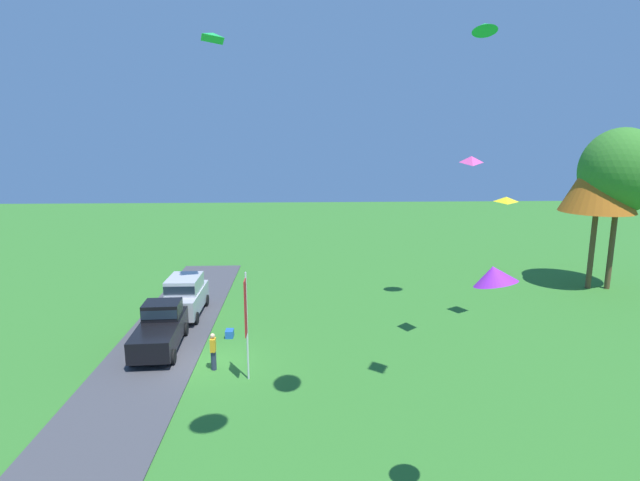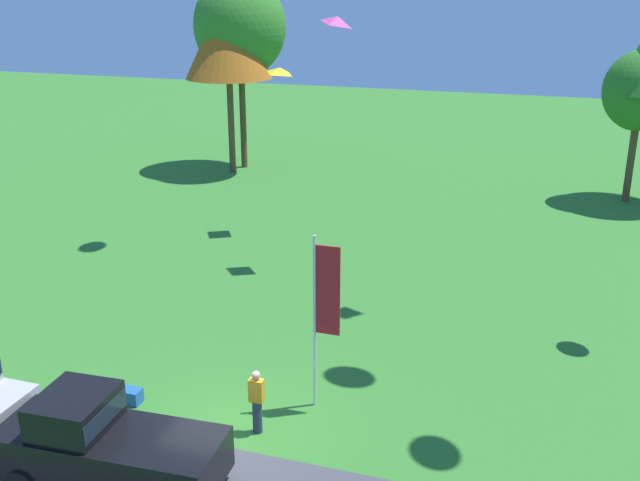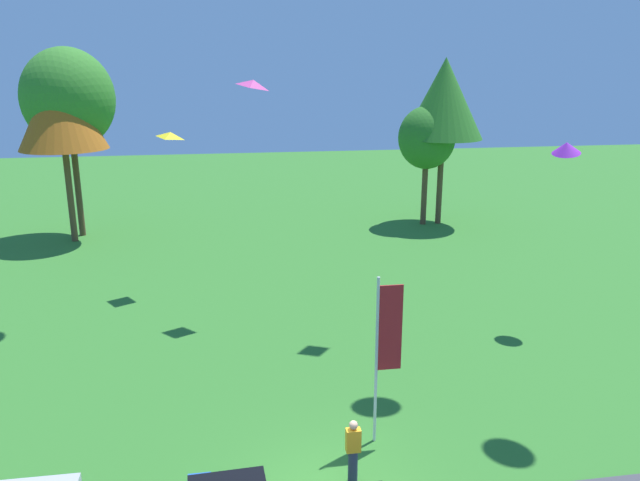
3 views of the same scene
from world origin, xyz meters
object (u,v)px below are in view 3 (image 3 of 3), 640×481
tree_right_of_center (68,99)px  kite_diamond_trailing_tail (254,84)px  flag_banner (386,339)px  kite_diamond_near_flag (171,135)px  kite_delta_mid_center (567,148)px  tree_left_of_center (427,138)px  tree_far_left (444,99)px  tree_center_back (60,106)px  person_watching_sky (353,451)px

tree_right_of_center → kite_diamond_trailing_tail: size_ratio=11.47×
flag_banner → kite_diamond_near_flag: (-6.18, 13.26, 4.00)m
kite_diamond_near_flag → kite_delta_mid_center: bearing=-23.6°
tree_left_of_center → kite_delta_mid_center: size_ratio=7.20×
tree_right_of_center → kite_diamond_trailing_tail: tree_right_of_center is taller
tree_far_left → flag_banner: tree_far_left is taller
tree_center_back → tree_far_left: tree_far_left is taller
kite_delta_mid_center → kite_diamond_near_flag: bearing=156.4°
tree_center_back → tree_right_of_center: size_ratio=0.93×
kite_diamond_near_flag → kite_delta_mid_center: 16.12m
tree_far_left → kite_diamond_near_flag: (-15.85, -9.69, -0.87)m
kite_diamond_trailing_tail → tree_center_back: bearing=129.3°
tree_left_of_center → flag_banner: bearing=-110.7°
person_watching_sky → tree_left_of_center: 26.86m
tree_center_back → flag_banner: (12.71, -22.28, -4.72)m
kite_diamond_near_flag → tree_right_of_center: bearing=121.7°
tree_far_left → tree_center_back: bearing=-178.3°
person_watching_sky → kite_delta_mid_center: size_ratio=1.64×
flag_banner → kite_diamond_trailing_tail: size_ratio=5.00×
kite_delta_mid_center → tree_center_back: bearing=144.0°
flag_banner → kite_diamond_trailing_tail: (-2.72, 10.05, 6.23)m
tree_right_of_center → tree_left_of_center: bearing=-1.6°
tree_far_left → kite_diamond_near_flag: tree_far_left is taller
tree_far_left → kite_diamond_trailing_tail: 17.93m
tree_right_of_center → kite_delta_mid_center: size_ratio=10.49×
tree_left_of_center → kite_diamond_trailing_tail: 17.57m
person_watching_sky → tree_center_back: tree_center_back is taller
flag_banner → kite_diamond_near_flag: bearing=115.0°
kite_diamond_trailing_tail → flag_banner: bearing=-74.9°
tree_right_of_center → kite_diamond_near_flag: bearing=-58.3°
kite_diamond_near_flag → kite_delta_mid_center: kite_delta_mid_center is taller
flag_banner → tree_right_of_center: bearing=118.0°
tree_right_of_center → tree_far_left: tree_right_of_center is taller
tree_center_back → tree_right_of_center: (0.19, 1.23, 0.32)m
tree_far_left → kite_diamond_trailing_tail: bearing=-133.8°
tree_left_of_center → tree_far_left: 2.59m
tree_left_of_center → kite_diamond_near_flag: size_ratio=7.99×
tree_center_back → tree_left_of_center: 21.48m
tree_center_back → tree_left_of_center: bearing=1.7°
tree_left_of_center → kite_diamond_trailing_tail: bearing=-131.4°
tree_far_left → flag_banner: bearing=-112.8°
tree_center_back → tree_right_of_center: tree_right_of_center is taller
tree_center_back → tree_right_of_center: bearing=81.0°
kite_diamond_trailing_tail → kite_diamond_near_flag: bearing=137.2°
kite_delta_mid_center → tree_far_left: bearing=86.2°
person_watching_sky → flag_banner: (1.19, 1.64, 2.14)m
kite_diamond_trailing_tail → tree_right_of_center: bearing=126.0°
kite_diamond_trailing_tail → kite_diamond_near_flag: (-3.47, 3.21, -2.24)m
kite_diamond_trailing_tail → kite_delta_mid_center: kite_diamond_trailing_tail is taller
tree_center_back → tree_far_left: bearing=1.7°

